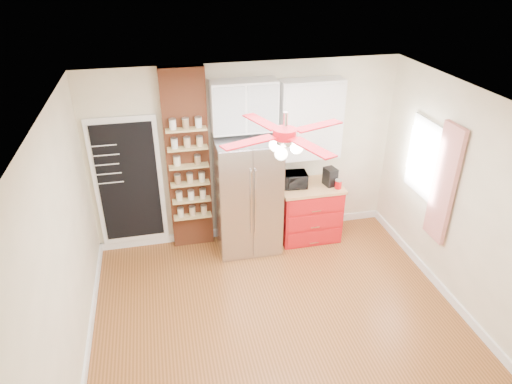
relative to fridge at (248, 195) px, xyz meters
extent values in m
plane|color=brown|center=(0.05, -1.63, -0.88)|extent=(4.50, 4.50, 0.00)
plane|color=white|center=(0.05, -1.63, 1.83)|extent=(4.50, 4.50, 0.00)
cube|color=#F2E6C2|center=(0.05, 0.37, 0.48)|extent=(4.50, 0.02, 2.70)
cube|color=#F2E6C2|center=(0.05, -3.63, 0.48)|extent=(4.50, 0.02, 2.70)
cube|color=#F2E6C2|center=(-2.20, -1.63, 0.48)|extent=(0.02, 4.00, 2.70)
cube|color=#F2E6C2|center=(2.30, -1.63, 0.48)|extent=(0.02, 4.00, 2.70)
cube|color=white|center=(-1.65, 0.34, 0.23)|extent=(0.95, 0.04, 1.95)
cube|color=black|center=(-1.65, 0.32, 0.23)|extent=(0.82, 0.02, 1.78)
cube|color=brown|center=(-0.80, 0.29, 0.48)|extent=(0.60, 0.16, 2.70)
cube|color=#ADADB2|center=(0.00, 0.00, 0.00)|extent=(0.90, 0.70, 1.75)
cube|color=white|center=(0.00, 0.20, 1.27)|extent=(0.90, 0.35, 0.70)
cube|color=red|center=(0.97, 0.05, -0.45)|extent=(0.90, 0.60, 0.86)
cube|color=tan|center=(0.97, 0.05, 0.01)|extent=(0.94, 0.64, 0.04)
cube|color=white|center=(0.97, 0.22, 1.00)|extent=(0.90, 0.30, 1.15)
cube|color=white|center=(2.28, -0.73, 0.68)|extent=(0.04, 0.75, 1.05)
cube|color=red|center=(2.23, -1.28, 0.57)|extent=(0.06, 0.40, 1.55)
cylinder|color=silver|center=(0.05, -1.63, 1.68)|extent=(0.05, 0.05, 0.20)
cylinder|color=#A70A13|center=(0.05, -1.63, 1.56)|extent=(0.24, 0.24, 0.10)
sphere|color=white|center=(0.05, -1.63, 1.40)|extent=(0.13, 0.13, 0.13)
imported|color=black|center=(0.70, 0.08, 0.14)|extent=(0.43, 0.31, 0.22)
cube|color=black|center=(1.26, 0.01, 0.16)|extent=(0.19, 0.22, 0.27)
cylinder|color=red|center=(1.34, -0.12, 0.09)|extent=(0.12, 0.12, 0.12)
cylinder|color=#B22309|center=(1.34, 0.07, 0.09)|extent=(0.12, 0.12, 0.13)
cylinder|color=beige|center=(-0.96, 0.18, 0.56)|extent=(0.12, 0.12, 0.13)
cylinder|color=olive|center=(-0.67, 0.16, 0.56)|extent=(0.12, 0.12, 0.12)
camera|label=1|loc=(-1.15, -5.67, 3.17)|focal=32.00mm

